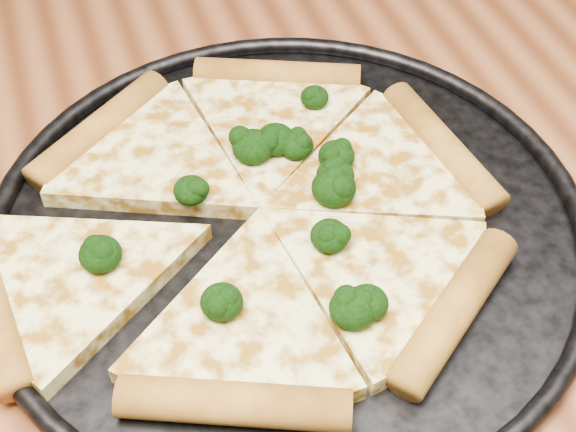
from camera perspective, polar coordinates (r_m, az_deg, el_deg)
name	(u,v)px	position (r m, az deg, el deg)	size (l,w,h in m)	color
dining_table	(141,310)	(0.61, -10.19, -6.49)	(1.20, 0.90, 0.75)	brown
pizza_pan	(288,225)	(0.52, 0.00, -0.60)	(0.39, 0.39, 0.02)	black
pizza	(251,213)	(0.52, -2.56, 0.21)	(0.35, 0.32, 0.02)	#FFF89C
broccoli_florets	(286,201)	(0.51, -0.15, 1.04)	(0.19, 0.21, 0.02)	black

